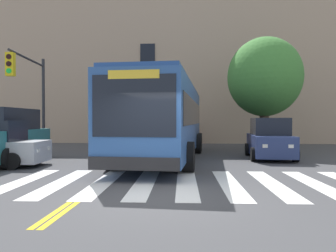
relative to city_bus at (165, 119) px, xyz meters
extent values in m
plane|color=#424244|center=(0.34, -7.36, -1.82)|extent=(120.00, 120.00, 0.00)
cube|color=white|center=(-3.63, -5.82, -1.81)|extent=(0.65, 4.32, 0.01)
cube|color=white|center=(-2.46, -5.80, -1.81)|extent=(0.65, 4.32, 0.01)
cube|color=white|center=(-1.30, -5.77, -1.81)|extent=(0.65, 4.32, 0.01)
cube|color=white|center=(-0.14, -5.75, -1.81)|extent=(0.65, 4.32, 0.01)
cube|color=white|center=(1.03, -5.72, -1.81)|extent=(0.65, 4.32, 0.01)
cube|color=white|center=(2.19, -5.69, -1.81)|extent=(0.65, 4.32, 0.01)
cube|color=white|center=(3.35, -5.67, -1.81)|extent=(0.65, 4.32, 0.01)
cube|color=white|center=(4.51, -5.64, -1.81)|extent=(0.65, 4.32, 0.01)
cube|color=gold|center=(-1.42, 8.28, -1.81)|extent=(0.12, 36.00, 0.01)
cube|color=gold|center=(-1.26, 8.28, -1.81)|extent=(0.12, 36.00, 0.01)
cube|color=#2D5699|center=(0.00, -0.02, -0.02)|extent=(3.42, 11.91, 2.84)
cube|color=black|center=(1.30, -0.11, 0.26)|extent=(0.79, 10.79, 1.02)
cube|color=black|center=(-1.30, 0.07, 0.26)|extent=(0.79, 10.79, 1.02)
cube|color=black|center=(-0.42, -5.90, 0.32)|extent=(2.33, 0.19, 1.70)
cube|color=yellow|center=(-0.42, -5.90, 1.17)|extent=(1.42, 0.13, 0.24)
cube|color=#232326|center=(-0.42, -5.93, -1.26)|extent=(2.54, 0.28, 0.36)
cube|color=#294E89|center=(0.00, -0.02, 1.48)|extent=(3.23, 11.43, 0.16)
cylinder|color=black|center=(0.98, -3.75, -1.30)|extent=(0.63, 1.06, 1.03)
cylinder|color=black|center=(-1.50, -3.57, -1.30)|extent=(0.63, 1.06, 1.03)
cylinder|color=black|center=(1.42, 2.53, -1.30)|extent=(0.63, 1.06, 1.03)
cylinder|color=black|center=(-1.05, 2.70, -1.30)|extent=(0.63, 1.06, 1.03)
cylinder|color=black|center=(1.50, 3.63, -1.30)|extent=(0.63, 1.06, 1.03)
cylinder|color=black|center=(-0.97, 3.80, -1.30)|extent=(0.63, 1.06, 1.03)
cube|color=#236B70|center=(-6.39, -2.09, -1.04)|extent=(2.16, 5.11, 1.14)
cube|color=black|center=(-6.39, -2.04, -0.03)|extent=(1.88, 3.19, 0.87)
cylinder|color=black|center=(-5.33, -3.60, -1.44)|extent=(0.25, 0.77, 0.76)
cylinder|color=black|center=(-5.47, -0.49, -1.44)|extent=(0.25, 0.77, 0.76)
cube|color=navy|center=(4.74, 0.41, -1.20)|extent=(1.91, 3.85, 0.91)
cube|color=black|center=(4.74, 0.45, -0.36)|extent=(1.63, 2.16, 0.77)
cube|color=white|center=(5.11, -1.51, -1.11)|extent=(0.20, 0.05, 0.14)
cube|color=white|center=(4.11, -1.44, -1.11)|extent=(0.20, 0.05, 0.14)
cylinder|color=black|center=(5.51, -0.81, -1.52)|extent=(0.26, 0.61, 0.60)
cylinder|color=black|center=(3.81, -0.69, -1.52)|extent=(0.26, 0.61, 0.60)
cylinder|color=black|center=(5.66, 1.51, -1.52)|extent=(0.26, 0.61, 0.60)
cylinder|color=black|center=(3.96, 1.63, -1.52)|extent=(0.26, 0.61, 0.60)
cube|color=#AD1E1E|center=(0.06, 9.65, -1.21)|extent=(1.88, 4.28, 0.86)
cube|color=black|center=(0.06, 9.78, -0.41)|extent=(1.65, 2.07, 0.72)
cube|color=white|center=(0.53, 7.50, -1.12)|extent=(0.20, 0.05, 0.14)
cube|color=white|center=(-0.53, 7.53, -1.12)|extent=(0.20, 0.05, 0.14)
cylinder|color=black|center=(0.93, 8.32, -1.49)|extent=(0.24, 0.67, 0.66)
cylinder|color=black|center=(-0.89, 8.37, -1.49)|extent=(0.24, 0.67, 0.66)
cylinder|color=black|center=(1.00, 10.94, -1.49)|extent=(0.24, 0.67, 0.66)
cylinder|color=black|center=(-0.82, 10.99, -1.49)|extent=(0.24, 0.67, 0.66)
cube|color=white|center=(-4.40, -2.22, -1.18)|extent=(0.05, 0.20, 0.14)
cube|color=white|center=(-4.36, -3.25, -1.18)|extent=(0.05, 0.20, 0.14)
cylinder|color=black|center=(-5.19, -1.89, -1.52)|extent=(0.61, 0.25, 0.60)
cylinder|color=black|center=(-5.11, -3.65, -1.52)|extent=(0.61, 0.25, 0.60)
cylinder|color=#28282D|center=(-6.98, 2.90, 0.74)|extent=(0.16, 0.16, 5.12)
cylinder|color=#28282D|center=(-6.76, 0.79, 2.91)|extent=(0.55, 4.23, 0.11)
cube|color=yellow|center=(-6.55, -1.17, 2.31)|extent=(0.37, 0.31, 1.00)
cylinder|color=black|center=(-6.54, -1.32, 2.61)|extent=(0.22, 0.05, 0.22)
cylinder|color=black|center=(-6.54, -1.32, 2.31)|extent=(0.22, 0.05, 0.22)
cylinder|color=green|center=(-6.54, -1.32, 2.01)|extent=(0.22, 0.05, 0.22)
cylinder|color=#4C3D2D|center=(5.39, 4.45, -0.66)|extent=(0.52, 0.52, 2.31)
ellipsoid|color=#428438|center=(5.39, 4.45, 2.41)|extent=(4.68, 5.07, 4.51)
cube|color=tan|center=(-2.05, 14.33, 4.57)|extent=(40.31, 9.17, 12.78)
cube|color=black|center=(-2.05, 9.71, 1.38)|extent=(1.10, 0.06, 1.40)
cube|color=black|center=(-2.05, 9.71, 4.96)|extent=(1.10, 0.06, 1.40)
camera|label=1|loc=(1.11, -14.71, -0.08)|focal=35.00mm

